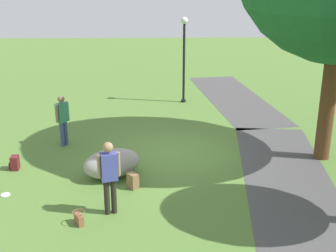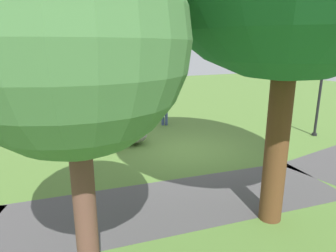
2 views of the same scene
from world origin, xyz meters
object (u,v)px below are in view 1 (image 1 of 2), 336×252
(man_near_boulder, at_px, (63,117))
(spare_backpack_on_lawn, at_px, (15,163))
(frisbee_on_grass, at_px, (5,195))
(lawn_boulder, at_px, (112,163))
(lamp_post, at_px, (184,51))
(handbag_on_grass, at_px, (79,218))
(backpack_by_boulder, at_px, (133,181))
(woman_with_handbag, at_px, (109,173))

(man_near_boulder, height_order, spare_backpack_on_lawn, man_near_boulder)
(spare_backpack_on_lawn, distance_m, frisbee_on_grass, 1.54)
(lawn_boulder, relative_size, frisbee_on_grass, 8.30)
(lamp_post, distance_m, handbag_on_grass, 10.11)
(lawn_boulder, bearing_deg, man_near_boulder, -142.60)
(lawn_boulder, xyz_separation_m, backpack_by_boulder, (0.72, 0.60, -0.17))
(lamp_post, xyz_separation_m, backpack_by_boulder, (7.79, -1.71, -1.98))
(handbag_on_grass, bearing_deg, frisbee_on_grass, -123.75)
(lamp_post, relative_size, lawn_boulder, 1.83)
(woman_with_handbag, xyz_separation_m, frisbee_on_grass, (-0.92, -2.72, -1.01))
(handbag_on_grass, bearing_deg, man_near_boulder, -165.24)
(man_near_boulder, relative_size, spare_backpack_on_lawn, 4.09)
(lamp_post, height_order, handbag_on_grass, lamp_post)
(man_near_boulder, bearing_deg, woman_with_handbag, 24.07)
(lawn_boulder, height_order, backpack_by_boulder, lawn_boulder)
(handbag_on_grass, xyz_separation_m, backpack_by_boulder, (-1.71, 1.10, 0.05))
(backpack_by_boulder, height_order, frisbee_on_grass, backpack_by_boulder)
(backpack_by_boulder, bearing_deg, handbag_on_grass, -32.85)
(woman_with_handbag, relative_size, backpack_by_boulder, 4.39)
(lawn_boulder, xyz_separation_m, handbag_on_grass, (2.43, -0.50, -0.23))
(backpack_by_boulder, bearing_deg, lamp_post, 167.61)
(lamp_post, xyz_separation_m, lawn_boulder, (7.07, -2.32, -1.80))
(woman_with_handbag, relative_size, spare_backpack_on_lawn, 4.39)
(handbag_on_grass, height_order, frisbee_on_grass, handbag_on_grass)
(woman_with_handbag, xyz_separation_m, handbag_on_grass, (0.46, -0.66, -0.88))
(lawn_boulder, height_order, man_near_boulder, man_near_boulder)
(woman_with_handbag, distance_m, backpack_by_boulder, 1.57)
(woman_with_handbag, bearing_deg, lawn_boulder, -175.44)
(lamp_post, height_order, backpack_by_boulder, lamp_post)
(woman_with_handbag, height_order, backpack_by_boulder, woman_with_handbag)
(backpack_by_boulder, bearing_deg, lawn_boulder, -139.84)
(frisbee_on_grass, bearing_deg, backpack_by_boulder, 96.03)
(man_near_boulder, bearing_deg, handbag_on_grass, 14.76)
(backpack_by_boulder, xyz_separation_m, spare_backpack_on_lawn, (-1.18, -3.37, 0.00))
(man_near_boulder, xyz_separation_m, frisbee_on_grass, (3.33, -0.82, -0.93))
(man_near_boulder, distance_m, spare_backpack_on_lawn, 2.21)
(lamp_post, relative_size, backpack_by_boulder, 8.77)
(backpack_by_boulder, distance_m, spare_backpack_on_lawn, 3.57)
(handbag_on_grass, relative_size, frisbee_on_grass, 1.60)
(spare_backpack_on_lawn, bearing_deg, handbag_on_grass, 38.09)
(man_near_boulder, xyz_separation_m, backpack_by_boulder, (2.99, 2.34, -0.75))
(woman_with_handbag, height_order, spare_backpack_on_lawn, woman_with_handbag)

